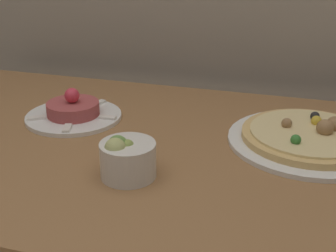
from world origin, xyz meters
TOP-DOWN VIEW (x-y plane):
  - dining_table at (0.00, 0.39)m, footprint 1.27×0.77m
  - pizza_plate at (0.32, 0.49)m, footprint 0.34×0.34m
  - tartare_plate at (-0.22, 0.47)m, footprint 0.23×0.23m
  - small_bowl at (0.00, 0.25)m, footprint 0.10×0.10m

SIDE VIEW (x-z plane):
  - dining_table at x=0.00m, z-range 0.28..1.06m
  - pizza_plate at x=0.32m, z-range 0.77..0.82m
  - tartare_plate at x=-0.22m, z-range 0.76..0.84m
  - small_bowl at x=0.00m, z-range 0.78..0.86m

